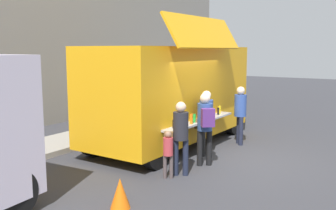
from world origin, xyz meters
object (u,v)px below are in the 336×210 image
Objects in this scene: traffic_cone_orange at (120,193)px; customer_front_ordering at (206,117)px; trash_bin at (170,107)px; child_near_queue at (168,150)px; customer_extra_browsing at (240,110)px; customer_mid_with_backpack at (205,122)px; food_truck_main at (172,92)px; customer_rear_waiting at (180,132)px.

traffic_cone_orange is 3.90m from customer_front_ordering.
trash_bin is 0.89× the size of child_near_queue.
customer_extra_browsing is at bearing -121.64° from trash_bin.
customer_extra_browsing is 1.63× the size of child_near_queue.
customer_mid_with_backpack is (-4.95, -4.15, 0.61)m from trash_bin.
customer_mid_with_backpack reaches higher than trash_bin.
food_truck_main is 2.37m from customer_mid_with_backpack.
customer_extra_browsing is at bearing -0.37° from traffic_cone_orange.
food_truck_main is at bearing -7.87° from customer_extra_browsing.
trash_bin is at bearing -33.78° from customer_front_ordering.
customer_front_ordering reaches higher than child_near_queue.
customer_rear_waiting is at bearing -49.78° from child_near_queue.
trash_bin is (3.53, 2.32, -1.10)m from food_truck_main.
customer_rear_waiting is at bearing -145.71° from trash_bin.
child_near_queue is (-1.23, 0.26, -0.45)m from customer_mid_with_backpack.
traffic_cone_orange is 2.21m from customer_rear_waiting.
customer_mid_with_backpack is 1.06× the size of customer_rear_waiting.
customer_mid_with_backpack is 1.68× the size of child_near_queue.
child_near_queue is at bearing 48.79° from customer_extra_browsing.
customer_front_ordering is at bearing 40.94° from customer_extra_browsing.
traffic_cone_orange is 0.31× the size of customer_mid_with_backpack.
traffic_cone_orange is at bearing 107.99° from customer_front_ordering.
food_truck_main reaches higher than customer_rear_waiting.
customer_mid_with_backpack is (-1.42, -1.83, -0.49)m from food_truck_main.
customer_front_ordering reaches higher than trash_bin.
child_near_queue is at bearing 132.10° from customer_rear_waiting.
food_truck_main is 3.39× the size of customer_front_ordering.
trash_bin is 6.49m from customer_mid_with_backpack.
child_near_queue is (-0.32, 0.11, -0.36)m from customer_rear_waiting.
food_truck_main is at bearing 20.99° from traffic_cone_orange.
customer_rear_waiting is at bearing 128.65° from customer_mid_with_backpack.
customer_rear_waiting is 1.58× the size of child_near_queue.
customer_rear_waiting reaches higher than trash_bin.
customer_mid_with_backpack reaches higher than customer_front_ordering.
food_truck_main is 10.70× the size of traffic_cone_orange.
food_truck_main is at bearing -146.68° from trash_bin.
trash_bin is 4.79m from customer_extra_browsing.
trash_bin is 0.54× the size of customer_front_ordering.
customer_mid_with_backpack is 1.03× the size of customer_extra_browsing.
customer_mid_with_backpack is (3.01, -0.13, 0.81)m from traffic_cone_orange.
child_near_queue reaches higher than trash_bin.
customer_mid_with_backpack is at bearing 130.16° from customer_front_ordering.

